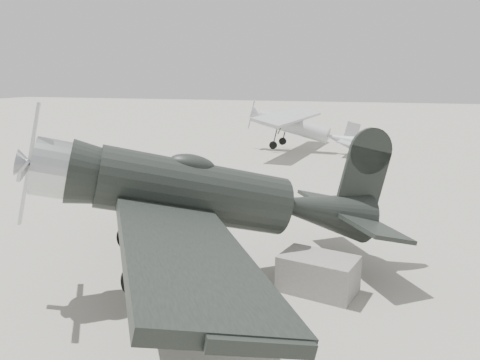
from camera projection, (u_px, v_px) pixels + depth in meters
The scene contains 4 objects.
ground at pixel (281, 223), 16.93m from camera, with size 160.00×160.00×0.00m, color gray.
lowwing_monoplane at pixel (212, 196), 11.91m from camera, with size 10.62×12.19×4.25m.
highwing_monoplane at pixel (298, 124), 32.58m from camera, with size 7.77×10.93×3.09m.
equipment_block at pixel (318, 274), 11.55m from camera, with size 1.83×1.14×0.91m, color slate.
Camera 1 is at (3.23, -15.91, 5.26)m, focal length 35.00 mm.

